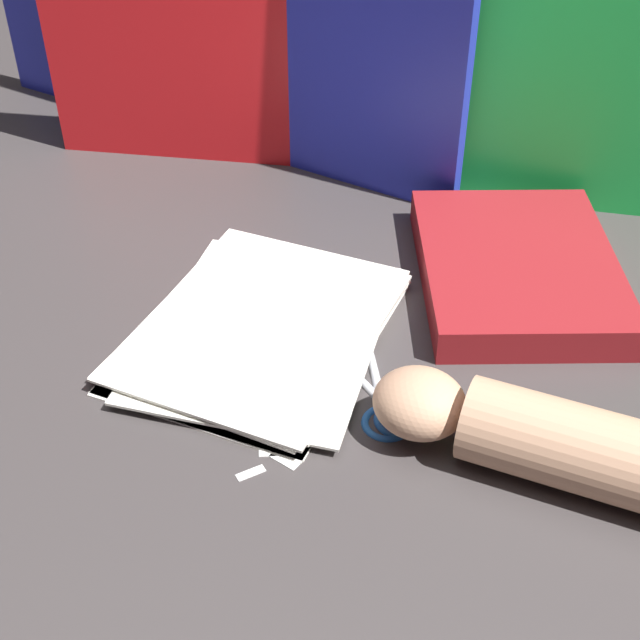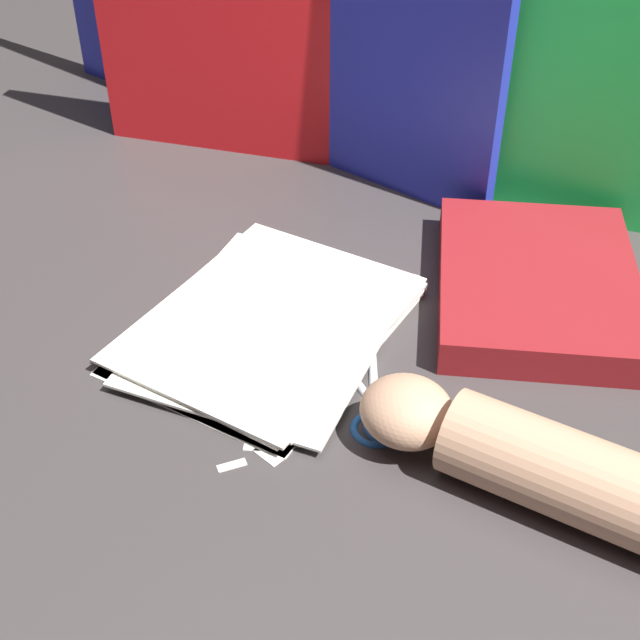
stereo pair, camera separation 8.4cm
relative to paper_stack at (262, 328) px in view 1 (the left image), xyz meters
The scene contains 9 objects.
ground_plane 0.04m from the paper_stack, ahead, with size 6.00×6.00×0.00m, color #3D3838.
backdrop_panel_center 0.42m from the paper_stack, 86.88° to the left, with size 0.87×0.19×0.40m.
paper_stack is the anchor object (origin of this frame).
book_closed 0.29m from the paper_stack, 37.97° to the left, with size 0.29×0.33×0.04m.
scissors 0.15m from the paper_stack, 19.36° to the right, with size 0.16×0.17×0.01m.
hand_forearm 0.33m from the paper_stack, 15.58° to the right, with size 0.34×0.09×0.07m.
paper_scrap_near 0.16m from the paper_stack, 64.76° to the right, with size 0.03×0.03×0.00m.
paper_scrap_mid 0.17m from the paper_stack, 60.55° to the right, with size 0.03×0.02×0.00m.
paper_scrap_far 0.19m from the paper_stack, 70.30° to the right, with size 0.02×0.02×0.00m.
Camera 1 is at (0.26, -0.64, 0.58)m, focal length 50.00 mm.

